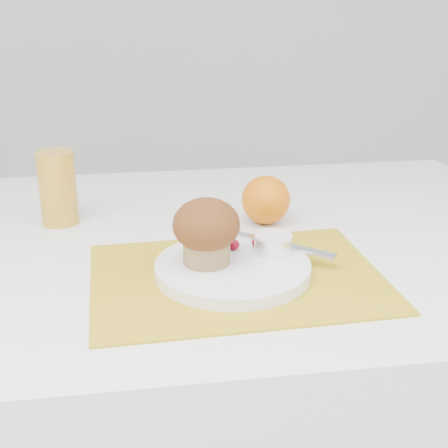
{
  "coord_description": "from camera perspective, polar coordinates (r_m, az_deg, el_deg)",
  "views": [
    {
      "loc": [
        -0.12,
        -0.89,
        1.14
      ],
      "look_at": [
        0.02,
        -0.02,
        0.8
      ],
      "focal_mm": 50.0,
      "sensor_mm": 36.0,
      "label": 1
    }
  ],
  "objects": [
    {
      "name": "juice_glass",
      "position": [
        1.1,
        -14.96,
        3.19
      ],
      "size": [
        0.07,
        0.07,
        0.13
      ],
      "primitive_type": "cylinder",
      "rotation": [
        0.0,
        0.0,
        0.06
      ],
      "color": "gold",
      "rests_on": "table"
    },
    {
      "name": "table",
      "position": [
        1.22,
        -1.44,
        -17.72
      ],
      "size": [
        1.2,
        0.8,
        0.75
      ],
      "primitive_type": "cube",
      "color": "white",
      "rests_on": "ground"
    },
    {
      "name": "ramekin",
      "position": [
        0.92,
        4.53,
        -1.9
      ],
      "size": [
        0.06,
        0.06,
        0.02
      ],
      "primitive_type": "cylinder",
      "rotation": [
        0.0,
        0.0,
        0.11
      ],
      "color": "white",
      "rests_on": "plate"
    },
    {
      "name": "raspberry_far",
      "position": [
        0.93,
        3.1,
        -1.7
      ],
      "size": [
        0.02,
        0.02,
        0.02
      ],
      "primitive_type": "ellipsoid",
      "color": "#560402",
      "rests_on": "plate"
    },
    {
      "name": "butter_knife",
      "position": [
        0.95,
        4.84,
        -1.78
      ],
      "size": [
        0.15,
        0.14,
        0.0
      ],
      "primitive_type": "cube",
      "rotation": [
        0.0,
        0.0,
        -0.72
      ],
      "color": "silver",
      "rests_on": "plate"
    },
    {
      "name": "muffin",
      "position": [
        0.87,
        -1.62,
        -0.53
      ],
      "size": [
        0.09,
        0.09,
        0.09
      ],
      "color": "#987849",
      "rests_on": "plate"
    },
    {
      "name": "cream",
      "position": [
        0.91,
        4.55,
        -1.18
      ],
      "size": [
        0.06,
        0.06,
        0.01
      ],
      "primitive_type": "cylinder",
      "rotation": [
        0.0,
        0.0,
        0.06
      ],
      "color": "white",
      "rests_on": "ramekin"
    },
    {
      "name": "placemat",
      "position": [
        0.89,
        1.19,
        -4.88
      ],
      "size": [
        0.42,
        0.31,
        0.0
      ],
      "primitive_type": "cube",
      "rotation": [
        0.0,
        0.0,
        0.04
      ],
      "color": "gold",
      "rests_on": "table"
    },
    {
      "name": "orange",
      "position": [
        1.08,
        3.85,
        2.21
      ],
      "size": [
        0.08,
        0.08,
        0.08
      ],
      "primitive_type": "sphere",
      "color": "orange",
      "rests_on": "table"
    },
    {
      "name": "plate",
      "position": [
        0.89,
        0.79,
        -4.1
      ],
      "size": [
        0.24,
        0.24,
        0.02
      ],
      "primitive_type": "cylinder",
      "rotation": [
        0.0,
        0.0,
        -0.1
      ],
      "color": "white",
      "rests_on": "placemat"
    },
    {
      "name": "raspberry_near",
      "position": [
        0.92,
        0.88,
        -1.89
      ],
      "size": [
        0.02,
        0.02,
        0.02
      ],
      "primitive_type": "ellipsoid",
      "color": "#5E0211",
      "rests_on": "plate"
    }
  ]
}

